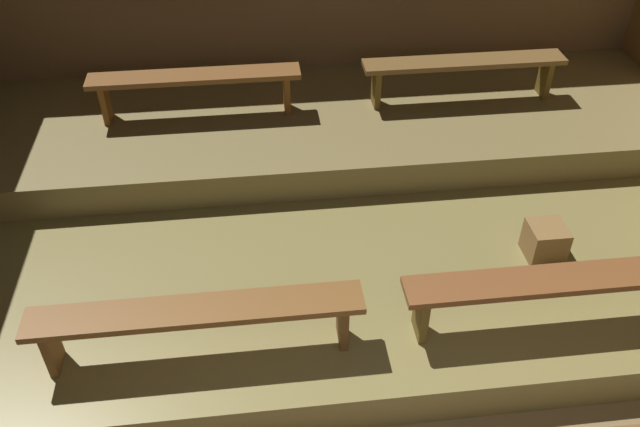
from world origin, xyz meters
TOP-DOWN VIEW (x-y plane):
  - ground at (0.00, 2.75)m, footprint 7.05×6.30m
  - wall_back at (0.00, 5.53)m, footprint 7.05×0.06m
  - platform_lower at (0.00, 3.63)m, footprint 6.25×3.74m
  - platform_middle at (0.00, 4.59)m, footprint 6.25×1.81m
  - bench_lower_left at (-1.12, 2.24)m, footprint 1.99×0.25m
  - bench_lower_right at (1.12, 2.24)m, footprint 1.99×0.25m
  - bench_middle_left at (-1.17, 4.66)m, footprint 1.79×0.25m
  - bench_middle_right at (1.17, 4.66)m, footprint 1.79×0.25m
  - wooden_crate_lower at (1.30, 2.85)m, footprint 0.26×0.26m

SIDE VIEW (x-z plane):
  - ground at x=0.00m, z-range -0.08..0.00m
  - platform_lower at x=0.00m, z-range 0.00..0.28m
  - wooden_crate_lower at x=1.30m, z-range 0.28..0.54m
  - platform_middle at x=0.00m, z-range 0.28..0.56m
  - bench_lower_left at x=-1.12m, z-range 0.41..0.80m
  - bench_lower_right at x=1.12m, z-range 0.41..0.80m
  - bench_middle_left at x=-1.17m, z-range 0.68..1.07m
  - bench_middle_right at x=1.17m, z-range 0.68..1.07m
  - wall_back at x=0.00m, z-range 0.00..2.22m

